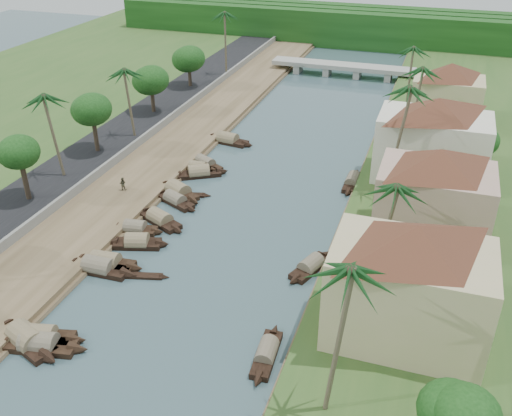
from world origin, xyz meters
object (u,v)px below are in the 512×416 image
(sampan_1, at_px, (27,339))
(sampan_0, at_px, (39,344))
(bridge, at_px, (343,67))
(building_near, at_px, (410,282))

(sampan_1, bearing_deg, sampan_0, 13.28)
(bridge, height_order, sampan_0, bridge)
(sampan_1, bearing_deg, building_near, 39.02)
(building_near, xyz_separation_m, sampan_0, (-27.56, -9.56, -5.97))
(bridge, height_order, building_near, building_near)
(bridge, distance_m, building_near, 76.54)
(building_near, distance_m, sampan_0, 29.78)
(sampan_0, xyz_separation_m, sampan_1, (-1.36, 0.19, 0.01))
(bridge, xyz_separation_m, sampan_1, (-9.93, -83.38, -1.30))
(bridge, bearing_deg, building_near, -75.61)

